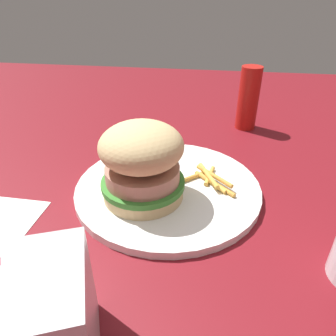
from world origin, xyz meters
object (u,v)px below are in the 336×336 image
fries_pile (209,179)px  napkin_dispenser (55,320)px  sandwich (142,162)px  ketchup_bottle (248,98)px  plate (168,188)px

fries_pile → napkin_dispenser: bearing=-22.4°
sandwich → napkin_dispenser: sandwich is taller
fries_pile → napkin_dispenser: (0.28, -0.11, 0.03)m
ketchup_bottle → napkin_dispenser: bearing=-19.3°
sandwich → fries_pile: (-0.05, 0.09, -0.05)m
ketchup_bottle → sandwich: bearing=-28.7°
sandwich → ketchup_bottle: ketchup_bottle is taller
sandwich → fries_pile: bearing=117.9°
sandwich → fries_pile: 0.12m
fries_pile → ketchup_bottle: size_ratio=0.70×
plate → napkin_dispenser: 0.27m
plate → sandwich: bearing=-43.7°
sandwich → ketchup_bottle: bearing=151.3°
napkin_dispenser → fries_pile: bearing=135.7°
sandwich → plate: bearing=136.3°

